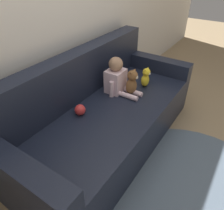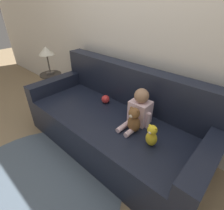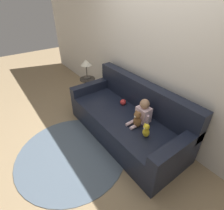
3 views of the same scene
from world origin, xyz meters
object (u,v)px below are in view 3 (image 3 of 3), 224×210
object	(u,v)px
person_baby	(143,113)
plush_toy_side	(146,130)
toy_ball	(123,102)
side_table	(87,71)
teddy_bear_brown	(137,119)
couch	(127,119)

from	to	relation	value
person_baby	plush_toy_side	bearing A→B (deg)	-36.21
plush_toy_side	toy_ball	distance (m)	0.83
side_table	toy_ball	bearing A→B (deg)	4.72
teddy_bear_brown	plush_toy_side	xyz separation A→B (m)	(0.22, -0.05, -0.03)
plush_toy_side	side_table	distance (m)	1.88
couch	side_table	xyz separation A→B (m)	(-1.31, 0.00, 0.43)
plush_toy_side	toy_ball	xyz separation A→B (m)	(-0.79, 0.25, -0.05)
toy_ball	side_table	size ratio (longest dim) A/B	0.10
couch	plush_toy_side	bearing A→B (deg)	-16.31
teddy_bear_brown	side_table	world-z (taller)	side_table
side_table	person_baby	bearing A→B (deg)	1.16
toy_ball	side_table	bearing A→B (deg)	-175.28
person_baby	teddy_bear_brown	distance (m)	0.16
person_baby	side_table	bearing A→B (deg)	-178.84
teddy_bear_brown	plush_toy_side	size ratio (longest dim) A/B	1.26
person_baby	side_table	world-z (taller)	side_table
person_baby	toy_ball	size ratio (longest dim) A/B	3.80
person_baby	plush_toy_side	xyz separation A→B (m)	(0.27, -0.20, -0.05)
teddy_bear_brown	couch	bearing A→B (deg)	160.83
toy_ball	teddy_bear_brown	bearing A→B (deg)	-19.82
person_baby	teddy_bear_brown	xyz separation A→B (m)	(0.04, -0.15, -0.02)
couch	person_baby	size ratio (longest dim) A/B	5.64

